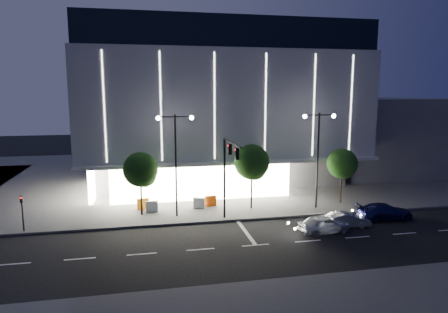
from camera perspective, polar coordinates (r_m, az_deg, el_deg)
name	(u,v)px	position (r m, az deg, el deg)	size (l,w,h in m)	color
ground	(224,240)	(30.29, 0.02, -11.80)	(160.00, 160.00, 0.00)	black
sidewalk_museum	(225,173)	(53.88, 0.17, -2.33)	(70.00, 40.00, 0.15)	#474747
museum	(212,105)	(50.77, -1.70, 7.42)	(30.00, 25.80, 18.00)	#4C4C51
annex_building	(369,133)	(60.89, 19.94, 3.14)	(16.00, 20.00, 10.00)	#4C4C51
traffic_mast	(228,165)	(32.28, 0.58, -1.20)	(0.33, 5.89, 7.07)	black
street_lamp_west	(176,150)	(34.17, -6.93, 0.89)	(3.16, 0.36, 9.00)	black
street_lamp_east	(318,146)	(37.47, 13.31, 1.45)	(3.16, 0.36, 9.00)	black
ped_signal_far	(22,210)	(34.73, -26.87, -6.78)	(0.22, 0.24, 3.00)	black
tree_left	(141,171)	(35.40, -11.80, -2.10)	(3.02, 3.02, 5.72)	black
tree_mid	(252,164)	(36.63, 4.02, -1.07)	(3.25, 3.25, 6.15)	black
tree_right	(342,165)	(40.03, 16.53, -1.21)	(2.91, 2.91, 5.51)	black
car_lead	(324,224)	(32.40, 14.06, -9.37)	(1.63, 4.06, 1.38)	#B6B9BE
car_second	(346,220)	(34.19, 17.07, -8.64)	(1.31, 3.76, 1.24)	#B3B7BC
car_third	(385,211)	(37.28, 21.98, -7.30)	(1.95, 4.79, 1.39)	#151850
barrier_a	(143,204)	(37.82, -11.50, -6.64)	(1.10, 0.25, 1.00)	orange
barrier_b	(152,206)	(36.83, -10.29, -7.03)	(1.10, 0.25, 1.00)	silver
barrier_c	(211,201)	(38.03, -1.93, -6.37)	(1.10, 0.25, 1.00)	#FF5D0E
barrier_d	(199,203)	(37.40, -3.56, -6.65)	(1.10, 0.25, 1.00)	silver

